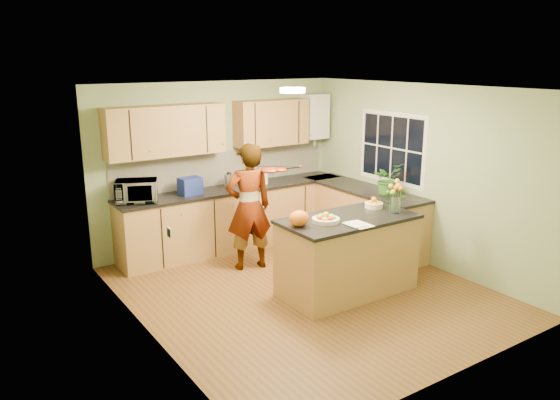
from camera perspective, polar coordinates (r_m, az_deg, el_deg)
floor at (r=6.93m, az=2.64°, el=-9.50°), size 4.50×4.50×0.00m
ceiling at (r=6.33m, az=2.91°, el=11.62°), size 4.00×4.50×0.02m
wall_back at (r=8.39m, az=-6.41°, el=3.70°), size 4.00×0.02×2.50m
wall_front at (r=4.97m, az=18.41°, el=-4.74°), size 4.00×0.02×2.50m
wall_left at (r=5.60m, az=-13.95°, el=-2.22°), size 0.02×4.50×2.50m
wall_right at (r=7.84m, az=14.62°, el=2.54°), size 0.02×4.50×2.50m
back_counter at (r=8.36m, az=-4.70°, el=-1.80°), size 3.64×0.62×0.94m
right_counter at (r=8.40m, az=8.60°, el=-1.83°), size 0.62×2.24×0.94m
splashback at (r=8.43m, az=-5.75°, el=3.42°), size 3.60×0.02×0.52m
upper_cabinets at (r=8.06m, az=-7.09°, el=7.55°), size 3.20×0.34×0.70m
boiler at (r=9.06m, az=3.64°, el=8.71°), size 0.40×0.30×0.86m
window_right at (r=8.19m, az=11.60°, el=5.35°), size 0.01×1.30×1.05m
light_switch at (r=5.06m, az=-11.47°, el=-3.33°), size 0.02×0.09×0.09m
ceiling_lamp at (r=6.57m, az=1.31°, el=11.41°), size 0.30×0.30×0.07m
peninsula_island at (r=6.78m, az=7.05°, el=-5.72°), size 1.69×0.86×0.97m
fruit_dish at (r=6.40m, az=4.81°, el=-1.91°), size 0.32×0.32×0.11m
orange_bowl at (r=7.08m, az=9.78°, el=-0.36°), size 0.23×0.23×0.13m
flower_vase at (r=6.83m, az=12.06°, el=1.05°), size 0.24×0.24×0.45m
orange_bag at (r=6.22m, az=2.01°, el=-1.93°), size 0.28×0.25×0.18m
papers at (r=6.35m, az=8.26°, el=-2.53°), size 0.22×0.30×0.01m
violinist at (r=7.40m, az=-3.28°, el=-0.74°), size 0.71×0.54×1.75m
violin at (r=7.19m, az=-1.08°, el=3.13°), size 0.59×0.51×0.15m
microwave at (r=7.60m, az=-14.76°, el=0.91°), size 0.65×0.56×0.30m
blue_box at (r=7.87m, az=-9.37°, el=1.45°), size 0.32×0.25×0.24m
kettle at (r=8.19m, az=-5.34°, el=2.07°), size 0.15×0.15×0.28m
jar_cream at (r=8.37m, az=-2.89°, el=2.24°), size 0.13×0.13×0.19m
jar_white at (r=8.41m, az=-1.64°, el=2.27°), size 0.13×0.13×0.17m
potted_plant at (r=7.89m, az=11.14°, el=2.21°), size 0.41×0.36×0.46m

